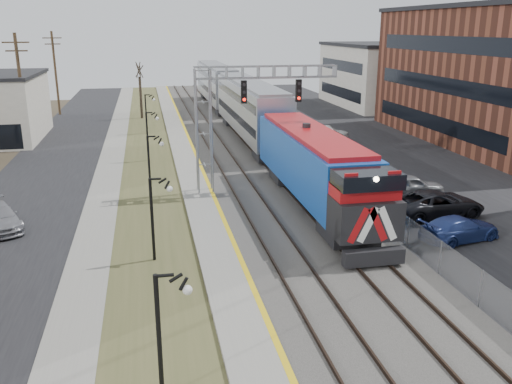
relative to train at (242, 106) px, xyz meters
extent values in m
cube|color=black|center=(-17.00, -12.80, -2.86)|extent=(7.00, 120.00, 0.04)
cube|color=gray|center=(-12.50, -12.80, -2.84)|extent=(2.00, 120.00, 0.08)
cube|color=#454927|center=(-9.50, -12.80, -2.85)|extent=(4.00, 120.00, 0.06)
cube|color=gray|center=(-6.50, -12.80, -2.76)|extent=(2.00, 120.00, 0.24)
cube|color=#595651|center=(-1.50, -12.80, -2.78)|extent=(8.00, 120.00, 0.20)
cube|color=black|center=(10.50, -12.80, -2.86)|extent=(16.00, 120.00, 0.04)
cube|color=gold|center=(-5.62, -12.80, -2.64)|extent=(0.24, 120.00, 0.01)
cube|color=#2D2119|center=(-4.25, -12.80, -2.61)|extent=(0.08, 120.00, 0.15)
cube|color=#2D2119|center=(-2.75, -12.80, -2.61)|extent=(0.08, 120.00, 0.15)
cube|color=#2D2119|center=(-0.75, -12.80, -2.61)|extent=(0.08, 120.00, 0.15)
cube|color=#2D2119|center=(0.75, -12.80, -2.61)|extent=(0.08, 120.00, 0.15)
cube|color=#154BAC|center=(0.00, -24.19, -0.41)|extent=(3.00, 17.00, 4.25)
cube|color=black|center=(0.00, -32.89, -2.18)|extent=(2.80, 0.50, 0.70)
cube|color=#9799A0|center=(0.00, -3.89, 0.13)|extent=(3.00, 22.00, 5.33)
cube|color=#9799A0|center=(0.00, 18.91, 0.13)|extent=(3.00, 22.00, 5.33)
cube|color=gray|center=(-6.00, -19.80, 1.12)|extent=(1.00, 1.00, 8.00)
cube|color=gray|center=(-2.00, -19.80, 4.87)|extent=(9.00, 0.80, 0.80)
cube|color=black|center=(-3.50, -20.25, 3.72)|extent=(0.35, 0.25, 1.40)
cube|color=black|center=(0.00, -20.25, 3.72)|extent=(0.35, 0.25, 1.40)
cylinder|color=black|center=(-9.50, -39.80, -0.88)|extent=(0.14, 0.14, 4.00)
cylinder|color=black|center=(-9.50, -29.80, -0.88)|extent=(0.14, 0.14, 4.00)
cylinder|color=black|center=(-9.50, -19.80, -0.88)|extent=(0.14, 0.14, 4.00)
cylinder|color=black|center=(-9.50, -9.80, -0.88)|extent=(0.14, 0.14, 4.00)
cylinder|color=black|center=(-9.50, 2.20, -0.88)|extent=(0.14, 0.14, 4.00)
cylinder|color=#4C3823|center=(-20.00, -2.80, 2.12)|extent=(0.28, 0.28, 10.00)
cylinder|color=#4C3823|center=(-20.00, 17.20, 2.12)|extent=(0.28, 0.28, 10.00)
cube|color=gray|center=(2.70, -12.80, -2.08)|extent=(0.04, 120.00, 1.60)
cube|color=beige|center=(24.50, 17.20, 1.12)|extent=(16.00, 18.00, 8.00)
cylinder|color=#382D23|center=(-10.00, 12.20, -0.43)|extent=(0.30, 0.30, 4.90)
imported|color=black|center=(6.41, -26.88, -2.12)|extent=(5.71, 3.07, 1.52)
imported|color=navy|center=(5.73, -30.39, -2.25)|extent=(4.66, 2.70, 1.27)
imported|color=slate|center=(6.86, -22.90, -2.18)|extent=(4.22, 1.92, 1.40)
imported|color=#0E4611|center=(6.31, -6.00, -2.16)|extent=(4.45, 1.64, 1.46)
imported|color=silver|center=(7.43, -4.31, -2.16)|extent=(4.58, 2.91, 1.45)
camera|label=1|loc=(-9.49, -53.46, 7.54)|focal=38.00mm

